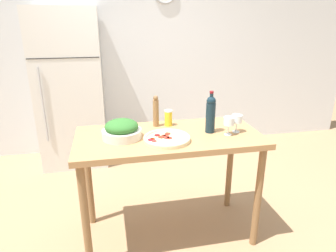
{
  "coord_description": "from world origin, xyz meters",
  "views": [
    {
      "loc": [
        -0.45,
        -2.12,
        1.76
      ],
      "look_at": [
        0.0,
        0.03,
        0.98
      ],
      "focal_mm": 32.0,
      "sensor_mm": 36.0,
      "label": 1
    }
  ],
  "objects_px": {
    "homemade_pizza": "(167,138)",
    "salt_canister": "(168,118)",
    "wine_bottle": "(211,113)",
    "salad_bowl": "(122,130)",
    "wine_glass_near": "(229,122)",
    "pepper_mill": "(156,111)",
    "wine_glass_far": "(237,119)",
    "refrigerator": "(70,90)"
  },
  "relations": [
    {
      "from": "wine_glass_far",
      "to": "salad_bowl",
      "type": "xyz_separation_m",
      "value": [
        -0.89,
        0.06,
        -0.04
      ]
    },
    {
      "from": "refrigerator",
      "to": "wine_glass_far",
      "type": "height_order",
      "value": "refrigerator"
    },
    {
      "from": "wine_bottle",
      "to": "wine_glass_far",
      "type": "bearing_deg",
      "value": -11.68
    },
    {
      "from": "wine_glass_near",
      "to": "salad_bowl",
      "type": "height_order",
      "value": "salad_bowl"
    },
    {
      "from": "wine_glass_far",
      "to": "salt_canister",
      "type": "xyz_separation_m",
      "value": [
        -0.49,
        0.26,
        -0.04
      ]
    },
    {
      "from": "wine_bottle",
      "to": "pepper_mill",
      "type": "bearing_deg",
      "value": 149.87
    },
    {
      "from": "wine_glass_near",
      "to": "pepper_mill",
      "type": "bearing_deg",
      "value": 148.7
    },
    {
      "from": "wine_bottle",
      "to": "refrigerator",
      "type": "bearing_deg",
      "value": 126.31
    },
    {
      "from": "wine_glass_far",
      "to": "salad_bowl",
      "type": "bearing_deg",
      "value": 176.09
    },
    {
      "from": "homemade_pizza",
      "to": "salt_canister",
      "type": "bearing_deg",
      "value": 76.36
    },
    {
      "from": "salt_canister",
      "to": "wine_glass_near",
      "type": "bearing_deg",
      "value": -36.48
    },
    {
      "from": "wine_glass_far",
      "to": "homemade_pizza",
      "type": "bearing_deg",
      "value": -173.78
    },
    {
      "from": "wine_glass_near",
      "to": "salad_bowl",
      "type": "xyz_separation_m",
      "value": [
        -0.81,
        0.1,
        -0.04
      ]
    },
    {
      "from": "wine_bottle",
      "to": "salad_bowl",
      "type": "distance_m",
      "value": 0.7
    },
    {
      "from": "salt_canister",
      "to": "pepper_mill",
      "type": "bearing_deg",
      "value": 174.89
    },
    {
      "from": "wine_glass_near",
      "to": "salt_canister",
      "type": "relative_size",
      "value": 1.06
    },
    {
      "from": "refrigerator",
      "to": "pepper_mill",
      "type": "relative_size",
      "value": 7.24
    },
    {
      "from": "pepper_mill",
      "to": "salad_bowl",
      "type": "relative_size",
      "value": 0.89
    },
    {
      "from": "refrigerator",
      "to": "wine_glass_far",
      "type": "relative_size",
      "value": 13.33
    },
    {
      "from": "refrigerator",
      "to": "wine_bottle",
      "type": "distance_m",
      "value": 2.06
    },
    {
      "from": "salad_bowl",
      "to": "salt_canister",
      "type": "bearing_deg",
      "value": 26.63
    },
    {
      "from": "wine_bottle",
      "to": "pepper_mill",
      "type": "relative_size",
      "value": 1.27
    },
    {
      "from": "wine_bottle",
      "to": "homemade_pizza",
      "type": "bearing_deg",
      "value": -164.18
    },
    {
      "from": "wine_glass_near",
      "to": "wine_bottle",
      "type": "bearing_deg",
      "value": 145.06
    },
    {
      "from": "wine_bottle",
      "to": "homemade_pizza",
      "type": "relative_size",
      "value": 0.95
    },
    {
      "from": "wine_bottle",
      "to": "wine_glass_near",
      "type": "distance_m",
      "value": 0.15
    },
    {
      "from": "wine_glass_near",
      "to": "homemade_pizza",
      "type": "height_order",
      "value": "wine_glass_near"
    },
    {
      "from": "wine_glass_far",
      "to": "refrigerator",
      "type": "bearing_deg",
      "value": 129.92
    },
    {
      "from": "wine_bottle",
      "to": "salad_bowl",
      "type": "xyz_separation_m",
      "value": [
        -0.69,
        0.02,
        -0.09
      ]
    },
    {
      "from": "refrigerator",
      "to": "homemade_pizza",
      "type": "xyz_separation_m",
      "value": [
        0.85,
        -1.76,
        -0.01
      ]
    },
    {
      "from": "homemade_pizza",
      "to": "salt_canister",
      "type": "height_order",
      "value": "salt_canister"
    },
    {
      "from": "wine_glass_far",
      "to": "pepper_mill",
      "type": "xyz_separation_m",
      "value": [
        -0.6,
        0.27,
        0.02
      ]
    },
    {
      "from": "homemade_pizza",
      "to": "salt_canister",
      "type": "distance_m",
      "value": 0.34
    },
    {
      "from": "refrigerator",
      "to": "wine_glass_near",
      "type": "height_order",
      "value": "refrigerator"
    },
    {
      "from": "refrigerator",
      "to": "wine_glass_far",
      "type": "bearing_deg",
      "value": -50.08
    },
    {
      "from": "salad_bowl",
      "to": "wine_glass_far",
      "type": "bearing_deg",
      "value": -3.91
    },
    {
      "from": "wine_bottle",
      "to": "salt_canister",
      "type": "xyz_separation_m",
      "value": [
        -0.29,
        0.22,
        -0.09
      ]
    },
    {
      "from": "wine_glass_far",
      "to": "pepper_mill",
      "type": "relative_size",
      "value": 0.54
    },
    {
      "from": "wine_glass_near",
      "to": "salt_canister",
      "type": "height_order",
      "value": "wine_glass_near"
    },
    {
      "from": "refrigerator",
      "to": "homemade_pizza",
      "type": "height_order",
      "value": "refrigerator"
    },
    {
      "from": "wine_glass_near",
      "to": "wine_glass_far",
      "type": "distance_m",
      "value": 0.09
    },
    {
      "from": "wine_glass_far",
      "to": "wine_bottle",
      "type": "bearing_deg",
      "value": 168.32
    }
  ]
}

